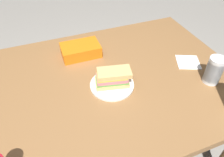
{
  "coord_description": "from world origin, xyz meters",
  "views": [
    {
      "loc": [
        -0.17,
        -0.79,
        1.55
      ],
      "look_at": [
        0.11,
        -0.05,
        0.83
      ],
      "focal_mm": 34.02,
      "sensor_mm": 36.0,
      "label": 1
    }
  ],
  "objects_px": {
    "paper_plate": "(112,85)",
    "sandwich": "(113,78)",
    "dining_table": "(90,96)",
    "plastic_cup_stack": "(214,70)",
    "chip_bag": "(81,50)"
  },
  "relations": [
    {
      "from": "sandwich",
      "to": "chip_bag",
      "type": "height_order",
      "value": "sandwich"
    },
    {
      "from": "sandwich",
      "to": "chip_bag",
      "type": "relative_size",
      "value": 0.86
    },
    {
      "from": "sandwich",
      "to": "paper_plate",
      "type": "bearing_deg",
      "value": -166.06
    },
    {
      "from": "chip_bag",
      "to": "dining_table",
      "type": "bearing_deg",
      "value": -96.04
    },
    {
      "from": "dining_table",
      "to": "plastic_cup_stack",
      "type": "xyz_separation_m",
      "value": [
        0.62,
        -0.2,
        0.16
      ]
    },
    {
      "from": "paper_plate",
      "to": "sandwich",
      "type": "distance_m",
      "value": 0.05
    },
    {
      "from": "paper_plate",
      "to": "sandwich",
      "type": "height_order",
      "value": "sandwich"
    },
    {
      "from": "dining_table",
      "to": "sandwich",
      "type": "distance_m",
      "value": 0.19
    },
    {
      "from": "paper_plate",
      "to": "dining_table",
      "type": "bearing_deg",
      "value": 156.38
    },
    {
      "from": "sandwich",
      "to": "plastic_cup_stack",
      "type": "relative_size",
      "value": 1.33
    },
    {
      "from": "dining_table",
      "to": "sandwich",
      "type": "relative_size",
      "value": 8.37
    },
    {
      "from": "dining_table",
      "to": "paper_plate",
      "type": "height_order",
      "value": "paper_plate"
    },
    {
      "from": "dining_table",
      "to": "sandwich",
      "type": "height_order",
      "value": "sandwich"
    },
    {
      "from": "dining_table",
      "to": "plastic_cup_stack",
      "type": "distance_m",
      "value": 0.67
    },
    {
      "from": "paper_plate",
      "to": "chip_bag",
      "type": "relative_size",
      "value": 1.0
    }
  ]
}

